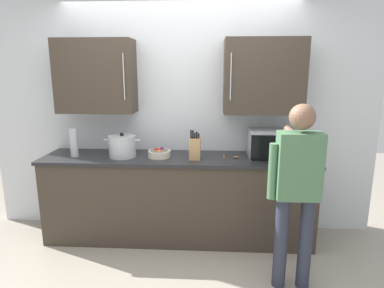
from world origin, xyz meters
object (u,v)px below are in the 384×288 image
Objects in this scene: wooden_spoon at (231,157)px; thermos_flask at (74,143)px; microwave_oven at (273,144)px; stock_pot at (122,146)px; knife_block at (195,148)px; person_figure at (297,182)px; fruit_bowl at (159,153)px.

wooden_spoon is 1.64m from thermos_flask.
microwave_oven is 1.42× the size of stock_pot.
microwave_oven is at bearing 7.07° from knife_block.
person_figure reaches higher than wooden_spoon.
fruit_bowl is (-0.37, 0.04, -0.07)m from knife_block.
stock_pot is at bearing -178.77° from wooden_spoon.
fruit_bowl is (-0.74, -0.02, 0.03)m from wooden_spoon.
fruit_bowl is (0.39, 0.01, -0.07)m from stock_pot.
stock_pot reaches higher than wooden_spoon.
stock_pot is at bearing 177.57° from knife_block.
knife_block is at bearing -0.51° from thermos_flask.
stock_pot is 1.24× the size of knife_block.
thermos_flask is at bearing 179.49° from knife_block.
fruit_bowl is at bearing 173.74° from knife_block.
person_figure is at bearing -39.78° from knife_block.
person_figure is (0.05, -0.81, -0.13)m from microwave_oven.
thermos_flask is (-1.63, -0.05, 0.14)m from wooden_spoon.
wooden_spoon is 0.12× the size of person_figure.
knife_block is at bearing -6.26° from fruit_bowl.
knife_block reaches higher than thermos_flask.
thermos_flask is 0.90m from fruit_bowl.
thermos_flask is at bearing -177.62° from stock_pot.
wooden_spoon is (1.13, 0.02, -0.10)m from stock_pot.
knife_block reaches higher than fruit_bowl.
thermos_flask is 1.27× the size of fruit_bowl.
stock_pot is at bearing 155.29° from person_figure.
wooden_spoon is 0.63× the size of knife_block.
microwave_oven reaches higher than wooden_spoon.
knife_block is 1.29× the size of fruit_bowl.
person_figure reaches higher than knife_block.
knife_block reaches higher than wooden_spoon.
wooden_spoon is at bearing 1.23° from stock_pot.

